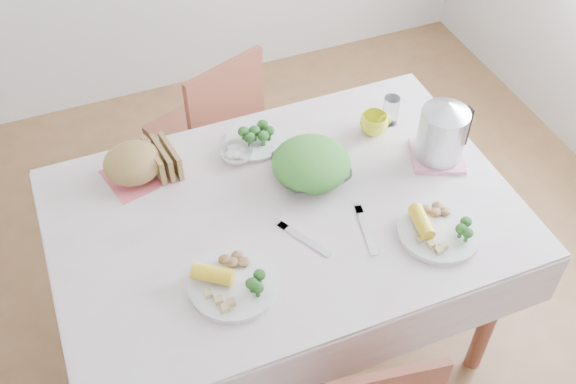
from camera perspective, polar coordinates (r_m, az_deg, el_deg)
name	(u,v)px	position (r m, az deg, el deg)	size (l,w,h in m)	color
floor	(285,335)	(2.81, -0.23, -12.02)	(3.60, 3.60, 0.00)	brown
dining_table	(285,280)	(2.50, -0.26, -7.50)	(1.40, 0.90, 0.75)	brown
tablecloth	(285,211)	(2.20, -0.29, -1.64)	(1.50, 1.00, 0.01)	silver
chair_far	(204,124)	(2.98, -7.14, 5.72)	(0.39, 0.39, 0.87)	brown
salad_bowl	(311,171)	(2.28, 1.95, 1.83)	(0.25, 0.25, 0.06)	white
dinner_plate_left	(234,284)	(2.00, -4.64, -7.80)	(0.27, 0.27, 0.02)	white
dinner_plate_right	(439,231)	(2.17, 12.64, -3.27)	(0.27, 0.27, 0.02)	white
broccoli_plate	(255,141)	(2.42, -2.82, 4.31)	(0.21, 0.21, 0.02)	beige
napkin	(136,176)	(2.36, -12.73, 1.34)	(0.19, 0.19, 0.00)	#EB5F65
bread_loaf	(133,164)	(2.32, -12.95, 2.31)	(0.20, 0.19, 0.12)	olive
fruit_bowl	(237,154)	(2.36, -4.37, 3.22)	(0.12, 0.12, 0.04)	white
yellow_mug	(374,124)	(2.47, 7.29, 5.75)	(0.10, 0.10, 0.08)	yellow
glass_tumbler	(391,108)	(2.50, 8.72, 7.03)	(0.06, 0.06, 0.11)	white
pink_tray	(437,156)	(2.42, 12.50, 3.03)	(0.18, 0.18, 0.01)	pink
electric_kettle	(442,131)	(2.35, 12.93, 5.03)	(0.16, 0.16, 0.23)	#B2B5BA
fork_left	(304,239)	(2.11, 1.37, -4.02)	(0.02, 0.21, 0.00)	silver
fork_right	(366,230)	(2.15, 6.62, -3.21)	(0.02, 0.21, 0.00)	silver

